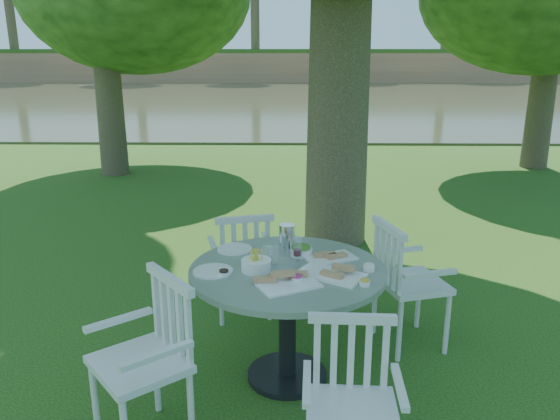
{
  "coord_description": "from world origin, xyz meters",
  "views": [
    {
      "loc": [
        0.09,
        -4.51,
        2.21
      ],
      "look_at": [
        0.0,
        0.2,
        0.85
      ],
      "focal_mm": 35.0,
      "sensor_mm": 36.0,
      "label": 1
    }
  ],
  "objects": [
    {
      "name": "ground",
      "position": [
        0.0,
        0.0,
        0.0
      ],
      "size": [
        140.0,
        140.0,
        0.0
      ],
      "primitive_type": "plane",
      "color": "#173B0C",
      "rests_on": "ground"
    },
    {
      "name": "table",
      "position": [
        0.08,
        -1.12,
        0.66
      ],
      "size": [
        1.31,
        1.31,
        0.83
      ],
      "color": "black",
      "rests_on": "ground"
    },
    {
      "name": "chair_ne",
      "position": [
        0.93,
        -0.65,
        0.58
      ],
      "size": [
        0.59,
        0.61,
        0.99
      ],
      "rotation": [
        0.0,
        0.0,
        -4.43
      ],
      "color": "silver",
      "rests_on": "ground"
    },
    {
      "name": "chair_nw",
      "position": [
        -0.3,
        -0.22,
        0.55
      ],
      "size": [
        0.58,
        0.56,
        0.94
      ],
      "rotation": [
        0.0,
        0.0,
        -2.87
      ],
      "color": "silver",
      "rests_on": "ground"
    },
    {
      "name": "chair_sw",
      "position": [
        -0.68,
        -1.74,
        0.59
      ],
      "size": [
        0.68,
        0.69,
        1.0
      ],
      "rotation": [
        0.0,
        0.0,
        -0.88
      ],
      "color": "silver",
      "rests_on": "ground"
    },
    {
      "name": "chair_se",
      "position": [
        0.41,
        -2.06,
        0.53
      ],
      "size": [
        0.48,
        0.45,
        0.91
      ],
      "rotation": [
        0.0,
        0.0,
        -0.04
      ],
      "color": "silver",
      "rests_on": "ground"
    },
    {
      "name": "tableware",
      "position": [
        0.05,
        -1.07,
        0.87
      ],
      "size": [
        1.19,
        0.95,
        0.22
      ],
      "color": "white",
      "rests_on": "table"
    },
    {
      "name": "river",
      "position": [
        0.0,
        23.0,
        0.0
      ],
      "size": [
        100.0,
        28.0,
        0.12
      ],
      "primitive_type": "cube",
      "color": "#363A22",
      "rests_on": "ground"
    }
  ]
}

